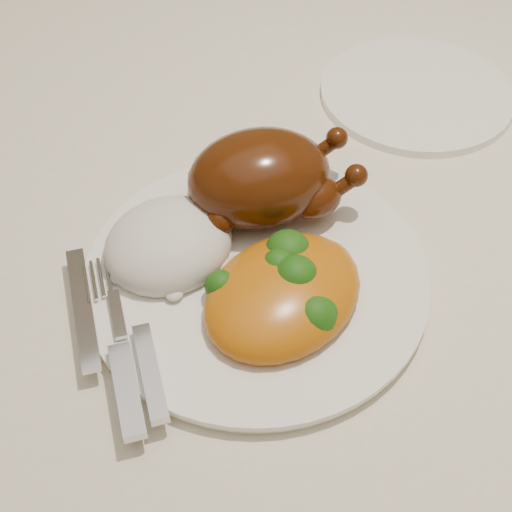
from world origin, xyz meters
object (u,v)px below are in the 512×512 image
side_plate (416,93)px  roast_chicken (264,177)px  dining_table (283,259)px  dinner_plate (256,276)px

side_plate → roast_chicken: roast_chicken is taller
roast_chicken → side_plate: bearing=33.5°
dining_table → roast_chicken: (-0.04, -0.02, 0.15)m
dining_table → side_plate: 0.23m
dining_table → dinner_plate: (-0.08, -0.08, 0.11)m
side_plate → roast_chicken: size_ratio=1.24×
dinner_plate → side_plate: dinner_plate is taller
roast_chicken → dinner_plate: bearing=-109.7°
dining_table → side_plate: (0.20, 0.05, 0.11)m
dining_table → roast_chicken: bearing=-148.8°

